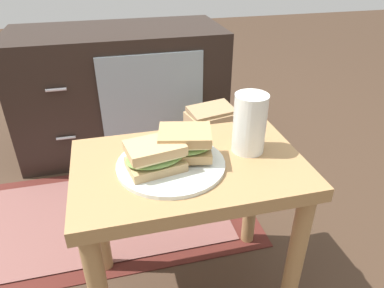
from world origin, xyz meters
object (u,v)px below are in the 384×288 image
at_px(plate, 171,164).
at_px(paper_bag, 210,146).
at_px(sandwich_back, 185,143).
at_px(beer_glass, 250,124).
at_px(tv_cabinet, 122,90).
at_px(sandwich_front, 155,156).

xyz_separation_m(plate, paper_bag, (0.26, 0.53, -0.29)).
relative_size(plate, paper_bag, 0.73).
bearing_deg(plate, paper_bag, 63.68).
height_order(plate, paper_bag, plate).
xyz_separation_m(plate, sandwich_back, (0.04, 0.01, 0.05)).
bearing_deg(sandwich_back, paper_bag, 66.47).
height_order(sandwich_back, beer_glass, beer_glass).
bearing_deg(sandwich_back, plate, -158.94).
bearing_deg(sandwich_back, tv_cabinet, 96.00).
relative_size(tv_cabinet, plate, 3.72).
xyz_separation_m(tv_cabinet, beer_glass, (0.27, -0.93, 0.24)).
distance_m(sandwich_front, sandwich_back, 0.08).
height_order(tv_cabinet, plate, tv_cabinet).
relative_size(sandwich_front, paper_bag, 0.43).
relative_size(tv_cabinet, beer_glass, 6.36).
distance_m(plate, sandwich_front, 0.06).
distance_m(tv_cabinet, sandwich_front, 0.99).
relative_size(sandwich_back, paper_bag, 0.42).
relative_size(sandwich_front, sandwich_back, 1.02).
distance_m(sandwich_back, paper_bag, 0.66).
bearing_deg(tv_cabinet, sandwich_back, -84.00).
relative_size(tv_cabinet, sandwich_front, 6.35).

